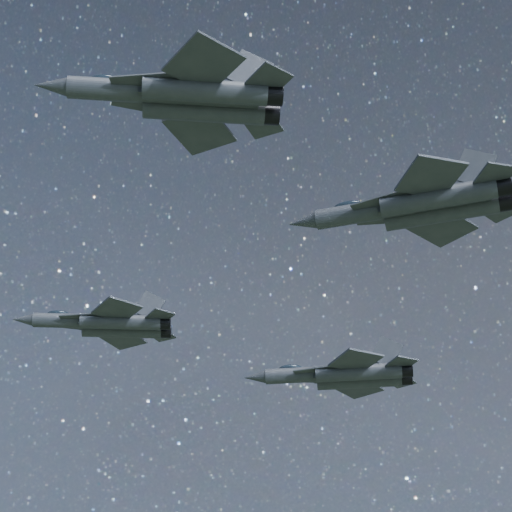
# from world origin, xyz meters

# --- Properties ---
(jet_lead) EXTENTS (15.27, 10.27, 3.86)m
(jet_lead) POSITION_xyz_m (-14.23, 5.31, 145.20)
(jet_lead) COLOR #2D3138
(jet_left) EXTENTS (19.01, 13.27, 4.78)m
(jet_left) POSITION_xyz_m (4.51, 24.96, 146.34)
(jet_left) COLOR #2D3138
(jet_right) EXTENTS (16.51, 11.01, 4.19)m
(jet_right) POSITION_xyz_m (1.66, -20.26, 146.97)
(jet_right) COLOR #2D3138
(jet_slot) EXTENTS (17.99, 12.75, 4.57)m
(jet_slot) POSITION_xyz_m (15.24, -4.19, 146.94)
(jet_slot) COLOR #2D3138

